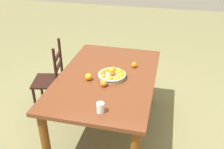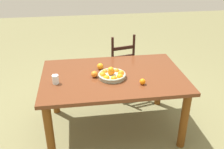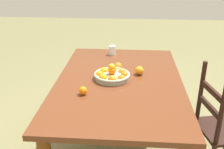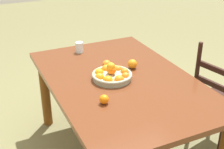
% 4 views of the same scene
% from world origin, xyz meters
% --- Properties ---
extents(ground_plane, '(12.00, 12.00, 0.00)m').
position_xyz_m(ground_plane, '(0.00, 0.00, 0.00)').
color(ground_plane, olive).
extents(dining_table, '(1.65, 1.08, 0.76)m').
position_xyz_m(dining_table, '(0.00, 0.00, 0.65)').
color(dining_table, brown).
rests_on(dining_table, ground).
extents(chair_near_window, '(0.46, 0.46, 0.98)m').
position_xyz_m(chair_near_window, '(0.23, 0.83, 0.45)').
color(chair_near_window, black).
rests_on(chair_near_window, ground).
extents(fruit_bowl, '(0.31, 0.31, 0.14)m').
position_xyz_m(fruit_bowl, '(-0.02, -0.07, 0.79)').
color(fruit_bowl, '#9DA690').
rests_on(fruit_bowl, dining_table).
extents(orange_loose_0, '(0.06, 0.06, 0.06)m').
position_xyz_m(orange_loose_0, '(0.28, -0.26, 0.79)').
color(orange_loose_0, orange).
rests_on(orange_loose_0, dining_table).
extents(orange_loose_1, '(0.08, 0.08, 0.08)m').
position_xyz_m(orange_loose_1, '(-0.13, 0.17, 0.80)').
color(orange_loose_1, orange).
rests_on(orange_loose_1, dining_table).
extents(orange_loose_2, '(0.07, 0.07, 0.07)m').
position_xyz_m(orange_loose_2, '(-0.22, -0.02, 0.79)').
color(orange_loose_2, orange).
rests_on(orange_loose_2, dining_table).
extents(drinking_glass, '(0.07, 0.07, 0.10)m').
position_xyz_m(drinking_glass, '(-0.65, -0.11, 0.81)').
color(drinking_glass, silver).
rests_on(drinking_glass, dining_table).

